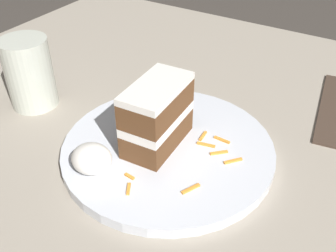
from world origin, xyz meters
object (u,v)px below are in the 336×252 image
(plate, at_px, (168,149))
(cake_slice, at_px, (157,115))
(drinking_glass, at_px, (30,77))
(cream_dollop, at_px, (92,159))
(orange_garnish, at_px, (135,106))

(plate, height_order, cake_slice, cake_slice)
(cake_slice, height_order, drinking_glass, drinking_glass)
(plate, distance_m, cream_dollop, 0.12)
(drinking_glass, bearing_deg, orange_garnish, 19.45)
(orange_garnish, relative_size, drinking_glass, 0.46)
(plate, relative_size, drinking_glass, 2.58)
(cream_dollop, relative_size, orange_garnish, 1.01)
(plate, xyz_separation_m, drinking_glass, (-0.27, -0.01, 0.04))
(drinking_glass, bearing_deg, cream_dollop, -23.69)
(cream_dollop, bearing_deg, drinking_glass, 156.31)
(plate, xyz_separation_m, cake_slice, (-0.02, -0.00, 0.06))
(cream_dollop, xyz_separation_m, orange_garnish, (-0.04, 0.15, -0.02))
(cake_slice, xyz_separation_m, drinking_glass, (-0.25, -0.00, -0.01))
(plate, xyz_separation_m, cream_dollop, (-0.06, -0.10, 0.03))
(orange_garnish, bearing_deg, cake_slice, -35.25)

